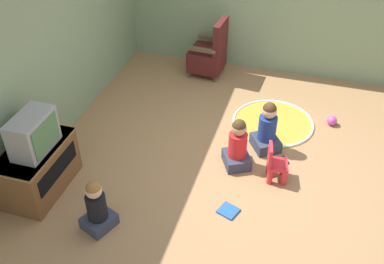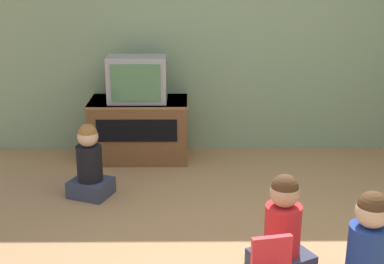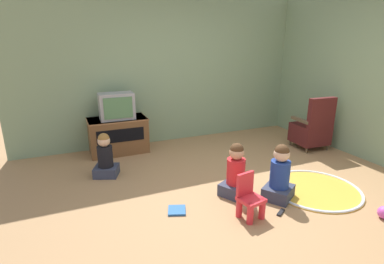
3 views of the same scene
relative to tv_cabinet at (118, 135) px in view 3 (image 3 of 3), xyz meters
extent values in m
plane|color=#9E754C|center=(1.25, -2.11, -0.32)|extent=(30.00, 30.00, 0.00)
cube|color=gray|center=(1.01, 0.35, 1.05)|extent=(5.51, 0.12, 2.74)
cube|color=brown|center=(0.00, 0.00, -0.01)|extent=(0.96, 0.53, 0.61)
cube|color=#90603A|center=(0.00, 0.00, 0.28)|extent=(0.98, 0.54, 0.02)
cube|color=black|center=(0.00, -0.27, 0.06)|extent=(0.77, 0.01, 0.22)
cube|color=#939399|center=(0.00, -0.05, 0.51)|extent=(0.56, 0.31, 0.44)
cube|color=#47754C|center=(0.00, -0.21, 0.51)|extent=(0.46, 0.02, 0.35)
cylinder|color=brown|center=(3.46, -0.93, -0.27)|extent=(0.04, 0.04, 0.10)
cylinder|color=brown|center=(3.00, -0.90, -0.27)|extent=(0.04, 0.04, 0.10)
cylinder|color=brown|center=(3.43, -1.38, -0.27)|extent=(0.04, 0.04, 0.10)
cylinder|color=brown|center=(2.97, -1.35, -0.27)|extent=(0.04, 0.04, 0.10)
cube|color=#4C1919|center=(3.22, -1.14, -0.05)|extent=(0.57, 0.56, 0.34)
cube|color=#4C1919|center=(3.20, -1.37, 0.39)|extent=(0.52, 0.13, 0.52)
cube|color=brown|center=(3.45, -1.16, 0.23)|extent=(0.10, 0.45, 0.05)
cube|color=brown|center=(2.98, -1.13, 0.23)|extent=(0.10, 0.45, 0.05)
cylinder|color=red|center=(0.89, -2.74, -0.20)|extent=(0.07, 0.07, 0.24)
cylinder|color=red|center=(1.07, -2.70, -0.20)|extent=(0.07, 0.07, 0.24)
cylinder|color=red|center=(0.86, -2.57, -0.20)|extent=(0.07, 0.07, 0.24)
cylinder|color=red|center=(1.04, -2.54, -0.20)|extent=(0.07, 0.07, 0.24)
cube|color=red|center=(0.96, -2.64, -0.10)|extent=(0.29, 0.28, 0.04)
cube|color=red|center=(0.94, -2.53, 0.05)|extent=(0.23, 0.08, 0.26)
cylinder|color=gold|center=(2.11, -2.43, -0.31)|extent=(1.17, 1.17, 0.01)
torus|color=silver|center=(2.11, -2.43, -0.30)|extent=(1.16, 1.16, 0.04)
cube|color=#33384C|center=(1.52, -2.41, -0.24)|extent=(0.47, 0.46, 0.16)
cylinder|color=navy|center=(1.52, -2.41, 0.01)|extent=(0.24, 0.24, 0.34)
sphere|color=#D8AD8C|center=(1.52, -2.41, 0.27)|extent=(0.19, 0.19, 0.19)
sphere|color=#472D19|center=(1.52, -2.41, 0.30)|extent=(0.18, 0.18, 0.18)
cube|color=#33384C|center=(-0.34, -0.91, -0.24)|extent=(0.41, 0.39, 0.14)
cylinder|color=black|center=(-0.34, -0.91, -0.02)|extent=(0.21, 0.21, 0.31)
sphere|color=#D8AD8C|center=(-0.34, -0.91, 0.22)|extent=(0.17, 0.17, 0.17)
sphere|color=olive|center=(-0.34, -0.91, 0.25)|extent=(0.16, 0.16, 0.16)
cube|color=#33384C|center=(1.08, -2.12, -0.24)|extent=(0.45, 0.43, 0.15)
cylinder|color=red|center=(1.08, -2.12, 0.00)|extent=(0.23, 0.23, 0.33)
sphere|color=tan|center=(1.08, -2.12, 0.25)|extent=(0.19, 0.19, 0.19)
sphere|color=#472D19|center=(1.08, -2.12, 0.29)|extent=(0.17, 0.17, 0.17)
sphere|color=#CC4CB2|center=(2.31, -3.23, -0.25)|extent=(0.14, 0.14, 0.14)
cube|color=#235699|center=(0.26, -2.20, -0.30)|extent=(0.26, 0.26, 0.02)
cube|color=black|center=(1.33, -2.71, -0.31)|extent=(0.15, 0.12, 0.02)
camera|label=1|loc=(-3.21, -2.81, 3.46)|focal=42.00mm
camera|label=2|loc=(0.48, -5.11, 1.62)|focal=50.00mm
camera|label=3|loc=(-0.77, -5.04, 1.56)|focal=28.00mm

